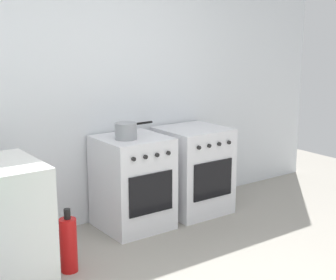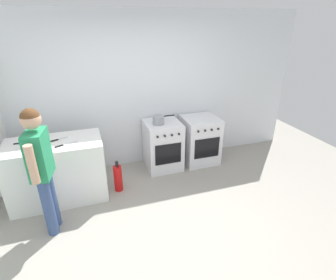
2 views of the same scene
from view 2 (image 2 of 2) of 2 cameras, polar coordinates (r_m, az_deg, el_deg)
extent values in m
plane|color=gray|center=(3.50, 1.23, -19.16)|extent=(8.00, 8.00, 0.00)
cube|color=silver|center=(4.55, -6.93, 10.22)|extent=(6.00, 0.10, 2.60)
cube|color=white|center=(4.11, -22.86, -6.14)|extent=(1.30, 0.70, 0.90)
cube|color=silver|center=(4.59, -1.15, -1.12)|extent=(0.60, 0.60, 0.85)
cube|color=black|center=(4.34, 0.06, -3.08)|extent=(0.45, 0.01, 0.36)
cylinder|color=black|center=(4.28, -2.44, 3.05)|extent=(0.19, 0.19, 0.01)
cylinder|color=black|center=(4.35, 0.97, 3.47)|extent=(0.19, 0.19, 0.01)
cylinder|color=black|center=(4.50, -3.28, 4.12)|extent=(0.19, 0.19, 0.01)
cylinder|color=black|center=(4.57, -0.02, 4.50)|extent=(0.19, 0.19, 0.01)
cylinder|color=black|center=(4.14, -2.26, 0.67)|extent=(0.04, 0.02, 0.04)
cylinder|color=black|center=(4.17, -0.68, 0.88)|extent=(0.04, 0.02, 0.04)
cylinder|color=black|center=(4.20, 0.87, 1.09)|extent=(0.04, 0.02, 0.04)
cylinder|color=black|center=(4.24, 2.39, 1.29)|extent=(0.04, 0.02, 0.04)
cube|color=silver|center=(4.82, 6.91, 0.04)|extent=(0.61, 0.60, 0.85)
cube|color=black|center=(4.59, 8.48, -1.76)|extent=(0.46, 0.01, 0.36)
cylinder|color=black|center=(4.51, 6.21, 4.07)|extent=(0.20, 0.20, 0.01)
cylinder|color=black|center=(4.62, 9.36, 4.42)|extent=(0.20, 0.20, 0.01)
cylinder|color=black|center=(4.71, 5.03, 5.05)|extent=(0.20, 0.20, 0.01)
cylinder|color=black|center=(4.82, 8.07, 5.37)|extent=(0.20, 0.20, 0.01)
cylinder|color=black|center=(4.36, 6.63, 1.84)|extent=(0.04, 0.02, 0.04)
cylinder|color=black|center=(4.41, 8.09, 2.03)|extent=(0.04, 0.02, 0.04)
cylinder|color=black|center=(4.47, 9.51, 2.21)|extent=(0.04, 0.02, 0.04)
cylinder|color=black|center=(4.52, 10.90, 2.39)|extent=(0.04, 0.02, 0.04)
cylinder|color=gray|center=(4.34, -2.13, 4.43)|extent=(0.19, 0.19, 0.15)
cylinder|color=black|center=(4.37, 0.23, 5.33)|extent=(0.18, 0.02, 0.02)
cube|color=silver|center=(3.98, -21.85, 0.36)|extent=(0.14, 0.09, 0.01)
cube|color=black|center=(3.94, -23.53, -0.10)|extent=(0.11, 0.07, 0.01)
cube|color=silver|center=(4.03, -27.57, -0.40)|extent=(0.22, 0.04, 0.01)
cube|color=black|center=(4.07, -29.84, -0.66)|extent=(0.11, 0.03, 0.01)
cube|color=silver|center=(3.78, -20.47, -0.65)|extent=(0.20, 0.11, 0.01)
cube|color=black|center=(3.74, -22.66, -1.25)|extent=(0.11, 0.06, 0.01)
cube|color=silver|center=(4.03, -28.24, -0.55)|extent=(0.24, 0.10, 0.01)
cube|color=black|center=(4.04, -25.83, 0.05)|extent=(0.11, 0.05, 0.01)
cylinder|color=#384C7A|center=(3.52, -24.59, -13.20)|extent=(0.13, 0.13, 0.78)
cylinder|color=#384C7A|center=(3.64, -24.02, -11.68)|extent=(0.13, 0.13, 0.78)
cube|color=#268C59|center=(3.25, -26.33, -2.86)|extent=(0.25, 0.37, 0.55)
cylinder|color=tan|center=(3.04, -27.49, -4.80)|extent=(0.09, 0.09, 0.44)
cylinder|color=tan|center=(3.45, -25.37, -0.94)|extent=(0.09, 0.09, 0.44)
sphere|color=tan|center=(3.10, -27.76, 3.95)|extent=(0.21, 0.21, 0.21)
sphere|color=brown|center=(3.09, -27.83, 4.30)|extent=(0.20, 0.20, 0.20)
cylinder|color=red|center=(4.13, -10.82, -8.20)|extent=(0.13, 0.13, 0.42)
cylinder|color=black|center=(4.00, -11.10, -5.19)|extent=(0.05, 0.05, 0.08)
camera|label=1|loc=(1.32, -89.40, -29.59)|focal=55.00mm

